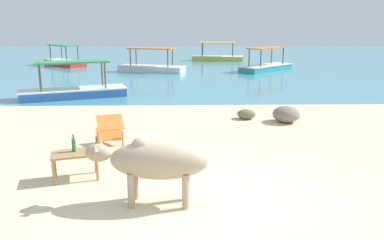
% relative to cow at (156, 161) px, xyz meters
% --- Properties ---
extents(sand_beach, '(18.00, 14.00, 0.04)m').
position_rel_cow_xyz_m(sand_beach, '(0.82, -0.06, -0.68)').
color(sand_beach, beige).
rests_on(sand_beach, ground).
extents(water_surface, '(60.00, 36.00, 0.03)m').
position_rel_cow_xyz_m(water_surface, '(0.82, 21.94, -0.70)').
color(water_surface, teal).
rests_on(water_surface, ground).
extents(cow, '(1.78, 0.63, 1.00)m').
position_rel_cow_xyz_m(cow, '(0.00, 0.00, 0.00)').
color(cow, tan).
rests_on(cow, sand_beach).
extents(low_bench_table, '(0.85, 0.63, 0.46)m').
position_rel_cow_xyz_m(low_bench_table, '(-1.41, 0.96, -0.28)').
color(low_bench_table, '#A37A4C').
rests_on(low_bench_table, sand_beach).
extents(bottle, '(0.07, 0.07, 0.30)m').
position_rel_cow_xyz_m(bottle, '(-1.43, 1.02, -0.08)').
color(bottle, '#2D6B38').
rests_on(bottle, low_bench_table).
extents(deck_chair_far, '(0.74, 0.89, 0.68)m').
position_rel_cow_xyz_m(deck_chair_far, '(-1.15, 2.72, -0.27)').
color(deck_chair_far, '#A37A4C').
rests_on(deck_chair_far, sand_beach).
extents(shore_rock_large, '(0.92, 0.93, 0.43)m').
position_rel_cow_xyz_m(shore_rock_large, '(3.12, 4.69, -0.45)').
color(shore_rock_large, gray).
rests_on(shore_rock_large, sand_beach).
extents(shore_rock_medium, '(0.59, 0.52, 0.26)m').
position_rel_cow_xyz_m(shore_rock_medium, '(2.13, 5.07, -0.53)').
color(shore_rock_medium, '#756651').
rests_on(shore_rock_medium, sand_beach).
extents(boat_yellow, '(3.78, 1.55, 1.29)m').
position_rel_cow_xyz_m(boat_yellow, '(2.91, 22.68, -0.41)').
color(boat_yellow, gold).
rests_on(boat_yellow, water_surface).
extents(boat_blue, '(3.85, 2.30, 1.29)m').
position_rel_cow_xyz_m(boat_blue, '(-3.50, 8.55, -0.41)').
color(boat_blue, '#3866B7').
rests_on(boat_blue, water_surface).
extents(boat_white, '(3.85, 2.20, 1.29)m').
position_rel_cow_xyz_m(boat_white, '(-1.29, 16.13, -0.41)').
color(boat_white, white).
rests_on(boat_white, water_surface).
extents(boat_teal, '(3.47, 3.36, 1.29)m').
position_rel_cow_xyz_m(boat_teal, '(5.08, 16.37, -0.41)').
color(boat_teal, teal).
rests_on(boat_teal, water_surface).
extents(boat_red, '(3.34, 3.48, 1.29)m').
position_rel_cow_xyz_m(boat_red, '(-7.05, 19.53, -0.41)').
color(boat_red, '#C63833').
rests_on(boat_red, water_surface).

